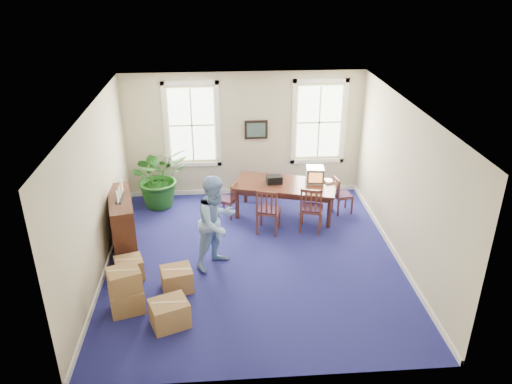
{
  "coord_description": "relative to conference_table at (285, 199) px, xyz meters",
  "views": [
    {
      "loc": [
        -0.61,
        -8.76,
        5.7
      ],
      "look_at": [
        0.1,
        0.6,
        1.25
      ],
      "focal_mm": 35.0,
      "sensor_mm": 36.0,
      "label": 1
    }
  ],
  "objects": [
    {
      "name": "cardboard_boxes",
      "position": [
        -3.02,
        -3.32,
        0.04
      ],
      "size": [
        1.94,
        1.94,
        0.89
      ],
      "primitive_type": null,
      "rotation": [
        0.0,
        0.0,
        0.29
      ],
      "color": "#A57846",
      "rests_on": "ground"
    },
    {
      "name": "wall_front",
      "position": [
        -0.91,
        -5.19,
        1.2
      ],
      "size": [
        6.5,
        0.0,
        6.5
      ],
      "primitive_type": "plane",
      "rotation": [
        -1.57,
        0.0,
        0.0
      ],
      "color": "#BFB593",
      "rests_on": "ground"
    },
    {
      "name": "ceiling",
      "position": [
        -0.91,
        -1.94,
        2.8
      ],
      "size": [
        6.5,
        6.5,
        0.0
      ],
      "primitive_type": "plane",
      "rotation": [
        3.14,
        0.0,
        0.0
      ],
      "color": "white",
      "rests_on": "ground"
    },
    {
      "name": "man",
      "position": [
        -1.65,
        -2.07,
        0.57
      ],
      "size": [
        1.19,
        1.19,
        1.94
      ],
      "primitive_type": "imported",
      "rotation": [
        0.0,
        0.0,
        0.77
      ],
      "color": "#80A5D7",
      "rests_on": "ground"
    },
    {
      "name": "wall_right",
      "position": [
        2.09,
        -1.94,
        1.2
      ],
      "size": [
        0.0,
        6.5,
        6.5
      ],
      "primitive_type": "plane",
      "rotation": [
        1.57,
        0.0,
        -1.57
      ],
      "color": "#BFB593",
      "rests_on": "ground"
    },
    {
      "name": "chair_near_left",
      "position": [
        -0.49,
        -0.81,
        0.15
      ],
      "size": [
        0.62,
        0.62,
        1.1
      ],
      "primitive_type": null,
      "rotation": [
        0.0,
        0.0,
        2.83
      ],
      "color": "brown",
      "rests_on": "ground"
    },
    {
      "name": "conference_table",
      "position": [
        0.0,
        0.0,
        0.0
      ],
      "size": [
        2.58,
        1.7,
        0.81
      ],
      "primitive_type": null,
      "rotation": [
        0.0,
        0.0,
        -0.28
      ],
      "color": "#472317",
      "rests_on": "ground"
    },
    {
      "name": "credenza",
      "position": [
        -3.64,
        -1.24,
        0.22
      ],
      "size": [
        0.79,
        1.66,
        1.25
      ],
      "primitive_type": "cube",
      "rotation": [
        0.0,
        0.0,
        0.21
      ],
      "color": "#472317",
      "rests_on": "ground"
    },
    {
      "name": "floor",
      "position": [
        -0.91,
        -1.94,
        -0.4
      ],
      "size": [
        6.5,
        6.5,
        0.0
      ],
      "primitive_type": "plane",
      "color": "navy",
      "rests_on": "ground"
    },
    {
      "name": "chair_near_right",
      "position": [
        0.49,
        -0.81,
        0.15
      ],
      "size": [
        0.62,
        0.62,
        1.11
      ],
      "primitive_type": null,
      "rotation": [
        0.0,
        0.0,
        2.87
      ],
      "color": "brown",
      "rests_on": "ground"
    },
    {
      "name": "window_left",
      "position": [
        -2.21,
        1.29,
        1.5
      ],
      "size": [
        1.4,
        0.12,
        2.2
      ],
      "primitive_type": null,
      "color": "white",
      "rests_on": "ground"
    },
    {
      "name": "wall_back",
      "position": [
        -0.91,
        1.31,
        1.2
      ],
      "size": [
        6.5,
        0.0,
        6.5
      ],
      "primitive_type": "plane",
      "rotation": [
        1.57,
        0.0,
        0.0
      ],
      "color": "#BFB593",
      "rests_on": "ground"
    },
    {
      "name": "baseboard_back",
      "position": [
        -0.91,
        1.28,
        -0.34
      ],
      "size": [
        6.0,
        0.04,
        0.12
      ],
      "primitive_type": "cube",
      "color": "white",
      "rests_on": "ground"
    },
    {
      "name": "brochure_rack",
      "position": [
        -3.62,
        -1.24,
        0.99
      ],
      "size": [
        0.31,
        0.66,
        0.29
      ],
      "primitive_type": null,
      "rotation": [
        0.0,
        0.0,
        0.31
      ],
      "color": "#99999E",
      "rests_on": "credenza"
    },
    {
      "name": "potted_plant",
      "position": [
        -3.05,
        0.72,
        0.38
      ],
      "size": [
        1.78,
        1.69,
        1.57
      ],
      "primitive_type": "imported",
      "rotation": [
        0.0,
        0.0,
        0.41
      ],
      "color": "#184E15",
      "rests_on": "ground"
    },
    {
      "name": "baseboard_left",
      "position": [
        -3.88,
        -1.94,
        -0.34
      ],
      "size": [
        0.04,
        6.5,
        0.12
      ],
      "primitive_type": "cube",
      "color": "white",
      "rests_on": "ground"
    },
    {
      "name": "wall_left",
      "position": [
        -3.91,
        -1.94,
        1.2
      ],
      "size": [
        0.0,
        6.5,
        6.5
      ],
      "primitive_type": "plane",
      "rotation": [
        1.57,
        0.0,
        1.57
      ],
      "color": "#BFB593",
      "rests_on": "ground"
    },
    {
      "name": "crt_tv",
      "position": [
        0.7,
        0.05,
        0.59
      ],
      "size": [
        0.45,
        0.49,
        0.37
      ],
      "primitive_type": null,
      "rotation": [
        0.0,
        0.0,
        -0.1
      ],
      "color": "#B7B7BC",
      "rests_on": "conference_table"
    },
    {
      "name": "chair_end_left",
      "position": [
        -1.4,
        0.0,
        0.04
      ],
      "size": [
        0.53,
        0.53,
        0.89
      ],
      "primitive_type": null,
      "rotation": [
        0.0,
        0.0,
        -2.01
      ],
      "color": "brown",
      "rests_on": "ground"
    },
    {
      "name": "equipment_bag",
      "position": [
        -0.27,
        0.05,
        0.5
      ],
      "size": [
        0.39,
        0.27,
        0.18
      ],
      "primitive_type": "cube",
      "rotation": [
        0.0,
        0.0,
        0.09
      ],
      "color": "black",
      "rests_on": "conference_table"
    },
    {
      "name": "window_right",
      "position": [
        0.99,
        1.29,
        1.5
      ],
      "size": [
        1.4,
        0.12,
        2.2
      ],
      "primitive_type": null,
      "color": "white",
      "rests_on": "ground"
    },
    {
      "name": "baseboard_right",
      "position": [
        2.06,
        -1.94,
        -0.34
      ],
      "size": [
        0.04,
        6.5,
        0.12
      ],
      "primitive_type": "cube",
      "color": "white",
      "rests_on": "ground"
    },
    {
      "name": "wall_picture",
      "position": [
        -0.61,
        1.26,
        1.35
      ],
      "size": [
        0.58,
        0.06,
        0.48
      ],
      "primitive_type": null,
      "color": "black",
      "rests_on": "ground"
    },
    {
      "name": "game_console",
      "position": [
        1.02,
        0.0,
        0.43
      ],
      "size": [
        0.23,
        0.26,
        0.05
      ],
      "primitive_type": "cube",
      "rotation": [
        0.0,
        0.0,
        0.33
      ],
      "color": "white",
      "rests_on": "conference_table"
    },
    {
      "name": "chair_end_right",
      "position": [
        1.4,
        0.0,
        0.06
      ],
      "size": [
        0.49,
        0.49,
        0.92
      ],
      "primitive_type": null,
      "rotation": [
        0.0,
        0.0,
        1.77
      ],
      "color": "brown",
      "rests_on": "ground"
    }
  ]
}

